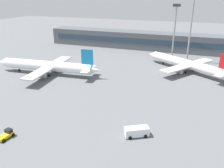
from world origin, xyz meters
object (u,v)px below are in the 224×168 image
(airplane_mid, at_px, (46,66))
(baggage_tug_yellow, at_px, (6,134))
(service_van_white, at_px, (137,132))
(floodlight_tower_west, at_px, (175,28))
(airplane_far, at_px, (186,64))
(floodlight_tower_east, at_px, (191,23))

(airplane_mid, bearing_deg, baggage_tug_yellow, -66.50)
(baggage_tug_yellow, distance_m, service_van_white, 27.90)
(airplane_mid, relative_size, floodlight_tower_west, 1.75)
(airplane_far, distance_m, floodlight_tower_east, 19.70)
(airplane_mid, height_order, floodlight_tower_east, floodlight_tower_east)
(airplane_far, distance_m, service_van_white, 50.68)
(airplane_far, relative_size, baggage_tug_yellow, 9.33)
(airplane_far, bearing_deg, service_van_white, -97.26)
(floodlight_tower_east, bearing_deg, floodlight_tower_west, 161.39)
(airplane_far, relative_size, service_van_white, 6.38)
(floodlight_tower_east, bearing_deg, airplane_far, -88.84)
(airplane_mid, distance_m, baggage_tug_yellow, 42.02)
(baggage_tug_yellow, bearing_deg, airplane_far, 61.95)
(floodlight_tower_east, bearing_deg, service_van_white, -95.46)
(floodlight_tower_west, height_order, floodlight_tower_east, floodlight_tower_east)
(airplane_far, height_order, service_van_white, airplane_far)
(service_van_white, height_order, floodlight_tower_west, floodlight_tower_west)
(baggage_tug_yellow, bearing_deg, floodlight_tower_west, 71.85)
(baggage_tug_yellow, height_order, service_van_white, service_van_white)
(airplane_far, xyz_separation_m, service_van_white, (-6.40, -50.24, -1.89))
(floodlight_tower_west, bearing_deg, airplane_far, -65.98)
(service_van_white, distance_m, floodlight_tower_east, 66.24)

